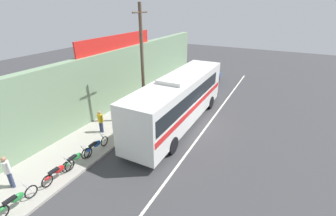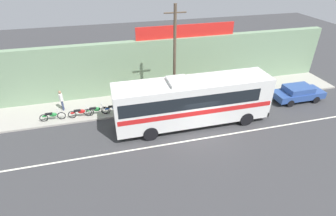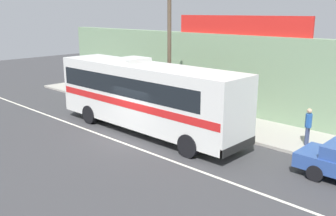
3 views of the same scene
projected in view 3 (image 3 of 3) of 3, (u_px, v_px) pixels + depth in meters
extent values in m
plane|color=#3A3A3D|center=(132.00, 138.00, 18.62)|extent=(70.00, 70.00, 0.00)
cube|color=#A8A399|center=(198.00, 116.00, 22.25)|extent=(30.00, 3.60, 0.14)
cube|color=gray|center=(221.00, 73.00, 23.17)|extent=(30.00, 0.70, 4.80)
cube|color=red|center=(239.00, 25.00, 21.66)|extent=(8.86, 0.12, 1.10)
cube|color=silver|center=(120.00, 142.00, 18.06)|extent=(30.00, 0.14, 0.01)
cube|color=silver|center=(146.00, 95.00, 19.09)|extent=(11.38, 2.48, 3.10)
cube|color=black|center=(140.00, 83.00, 19.25)|extent=(10.01, 2.50, 0.96)
cube|color=red|center=(146.00, 100.00, 19.16)|extent=(11.15, 2.50, 0.36)
cube|color=black|center=(241.00, 105.00, 15.20)|extent=(0.04, 2.23, 1.40)
cube|color=black|center=(238.00, 147.00, 15.67)|extent=(0.12, 2.48, 0.36)
cube|color=silver|center=(131.00, 60.00, 19.43)|extent=(1.40, 1.74, 0.24)
cylinder|color=black|center=(220.00, 133.00, 17.69)|extent=(1.04, 0.32, 1.04)
cylinder|color=black|center=(188.00, 146.00, 16.07)|extent=(1.04, 0.32, 1.04)
cylinder|color=black|center=(122.00, 107.00, 22.54)|extent=(1.04, 0.32, 1.04)
cylinder|color=black|center=(90.00, 114.00, 20.93)|extent=(1.04, 0.32, 1.04)
cylinder|color=black|center=(332.00, 161.00, 14.99)|extent=(0.62, 0.20, 0.62)
cylinder|color=black|center=(315.00, 173.00, 13.84)|extent=(0.62, 0.20, 0.62)
cylinder|color=brown|center=(169.00, 47.00, 20.76)|extent=(0.22, 0.22, 8.12)
torus|color=black|center=(127.00, 100.00, 24.67)|extent=(0.62, 0.06, 0.62)
torus|color=black|center=(114.00, 97.00, 25.57)|extent=(0.62, 0.06, 0.62)
cylinder|color=silver|center=(126.00, 95.00, 24.65)|extent=(0.34, 0.04, 0.65)
cylinder|color=silver|center=(125.00, 90.00, 24.63)|extent=(0.03, 0.56, 0.03)
ellipsoid|color=#1E51B2|center=(121.00, 96.00, 25.03)|extent=(0.56, 0.22, 0.34)
cube|color=black|center=(118.00, 93.00, 25.21)|extent=(0.52, 0.20, 0.10)
ellipsoid|color=#1E51B2|center=(115.00, 95.00, 25.50)|extent=(0.36, 0.14, 0.16)
torus|color=black|center=(103.00, 94.00, 26.44)|extent=(0.62, 0.06, 0.62)
torus|color=black|center=(92.00, 91.00, 27.32)|extent=(0.62, 0.06, 0.62)
cylinder|color=silver|center=(103.00, 90.00, 26.42)|extent=(0.34, 0.04, 0.65)
cylinder|color=silver|center=(101.00, 85.00, 26.40)|extent=(0.03, 0.56, 0.03)
ellipsoid|color=red|center=(98.00, 90.00, 26.79)|extent=(0.56, 0.22, 0.34)
cube|color=black|center=(96.00, 88.00, 26.96)|extent=(0.52, 0.20, 0.10)
ellipsoid|color=red|center=(93.00, 89.00, 27.24)|extent=(0.36, 0.14, 0.16)
torus|color=black|center=(87.00, 90.00, 27.88)|extent=(0.62, 0.06, 0.62)
torus|color=black|center=(77.00, 87.00, 28.72)|extent=(0.62, 0.06, 0.62)
cylinder|color=silver|center=(86.00, 86.00, 27.85)|extent=(0.34, 0.04, 0.65)
cylinder|color=silver|center=(85.00, 81.00, 27.84)|extent=(0.03, 0.56, 0.03)
ellipsoid|color=#237F38|center=(82.00, 86.00, 28.21)|extent=(0.56, 0.22, 0.34)
cube|color=black|center=(80.00, 84.00, 28.38)|extent=(0.52, 0.20, 0.10)
ellipsoid|color=#237F38|center=(78.00, 86.00, 28.65)|extent=(0.36, 0.14, 0.16)
torus|color=black|center=(114.00, 96.00, 25.70)|extent=(0.62, 0.06, 0.62)
torus|color=black|center=(103.00, 93.00, 26.58)|extent=(0.62, 0.06, 0.62)
cylinder|color=silver|center=(113.00, 92.00, 25.68)|extent=(0.34, 0.04, 0.65)
cylinder|color=silver|center=(112.00, 87.00, 25.66)|extent=(0.03, 0.56, 0.03)
ellipsoid|color=#237F38|center=(109.00, 92.00, 26.05)|extent=(0.56, 0.22, 0.34)
cube|color=black|center=(106.00, 90.00, 26.22)|extent=(0.52, 0.20, 0.10)
ellipsoid|color=#237F38|center=(103.00, 92.00, 26.50)|extent=(0.36, 0.14, 0.16)
cylinder|color=navy|center=(308.00, 135.00, 17.26)|extent=(0.13, 0.13, 0.84)
cylinder|color=navy|center=(306.00, 136.00, 17.13)|extent=(0.13, 0.13, 0.84)
cylinder|color=#23519E|center=(309.00, 121.00, 17.01)|extent=(0.30, 0.30, 0.63)
sphere|color=tan|center=(310.00, 111.00, 16.90)|extent=(0.23, 0.23, 0.23)
cylinder|color=#23519E|center=(311.00, 119.00, 17.14)|extent=(0.08, 0.08, 0.58)
cylinder|color=#23519E|center=(307.00, 121.00, 16.86)|extent=(0.08, 0.08, 0.58)
cylinder|color=navy|center=(103.00, 85.00, 28.93)|extent=(0.13, 0.13, 0.84)
cylinder|color=navy|center=(101.00, 86.00, 28.80)|extent=(0.13, 0.13, 0.84)
cylinder|color=white|center=(102.00, 76.00, 28.68)|extent=(0.30, 0.30, 0.63)
sphere|color=#A37556|center=(102.00, 70.00, 28.57)|extent=(0.23, 0.23, 0.23)
cylinder|color=white|center=(104.00, 75.00, 28.81)|extent=(0.08, 0.08, 0.58)
cylinder|color=white|center=(100.00, 76.00, 28.53)|extent=(0.08, 0.08, 0.58)
cylinder|color=navy|center=(155.00, 98.00, 24.84)|extent=(0.13, 0.13, 0.76)
cylinder|color=navy|center=(153.00, 99.00, 24.71)|extent=(0.13, 0.13, 0.76)
cylinder|color=gold|center=(154.00, 89.00, 24.61)|extent=(0.30, 0.30, 0.57)
sphere|color=tan|center=(154.00, 82.00, 24.50)|extent=(0.21, 0.21, 0.21)
cylinder|color=gold|center=(156.00, 88.00, 24.74)|extent=(0.08, 0.08, 0.53)
cylinder|color=gold|center=(152.00, 89.00, 24.46)|extent=(0.08, 0.08, 0.53)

